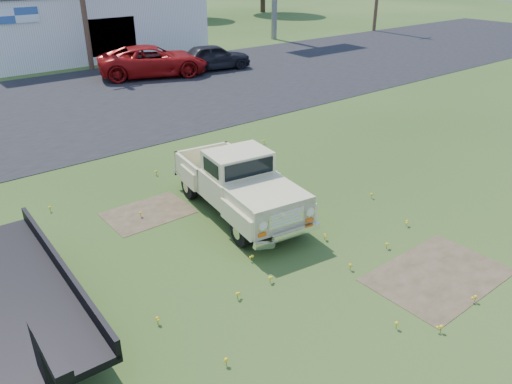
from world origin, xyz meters
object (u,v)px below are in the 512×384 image
(vintage_pickup_truck, at_px, (238,182))
(dark_sedan, at_px, (214,57))
(red_pickup, at_px, (153,61))
(flatbed_trailer, at_px, (10,288))

(vintage_pickup_truck, bearing_deg, dark_sedan, 65.61)
(red_pickup, bearing_deg, vintage_pickup_truck, 178.66)
(flatbed_trailer, bearing_deg, vintage_pickup_truck, 11.41)
(red_pickup, bearing_deg, flatbed_trailer, 164.32)
(flatbed_trailer, height_order, red_pickup, red_pickup)
(vintage_pickup_truck, bearing_deg, red_pickup, 77.02)
(vintage_pickup_truck, height_order, dark_sedan, vintage_pickup_truck)
(vintage_pickup_truck, height_order, flatbed_trailer, vintage_pickup_truck)
(flatbed_trailer, xyz_separation_m, dark_sedan, (15.60, 16.30, -0.07))
(vintage_pickup_truck, distance_m, red_pickup, 17.16)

